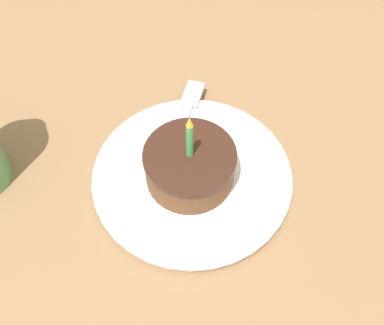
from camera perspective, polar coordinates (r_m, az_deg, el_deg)
name	(u,v)px	position (r m, az deg, el deg)	size (l,w,h in m)	color
ground_plane	(190,209)	(0.55, -0.27, -5.92)	(2.40, 2.40, 0.04)	olive
plate	(192,176)	(0.55, 0.00, -1.74)	(0.24, 0.24, 0.01)	white
cake_slice	(190,166)	(0.52, -0.28, -0.39)	(0.11, 0.11, 0.11)	brown
fork	(181,125)	(0.58, -1.40, 4.78)	(0.18, 0.04, 0.00)	#B2B2B7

